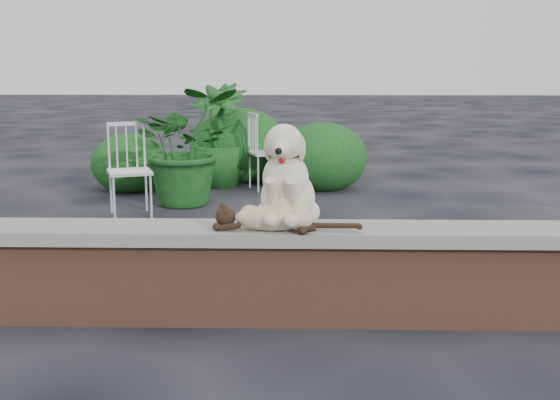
{
  "coord_description": "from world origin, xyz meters",
  "views": [
    {
      "loc": [
        -0.95,
        -3.92,
        1.53
      ],
      "look_at": [
        -1.05,
        0.2,
        0.7
      ],
      "focal_mm": 43.87,
      "sensor_mm": 36.0,
      "label": 1
    }
  ],
  "objects_px": {
    "dog": "(288,173)",
    "potted_plant_b": "(218,135)",
    "chair_e": "(268,151)",
    "chair_a": "(130,170)",
    "potted_plant_a": "(187,146)",
    "cat": "(274,216)"
  },
  "relations": [
    {
      "from": "dog",
      "to": "potted_plant_b",
      "type": "distance_m",
      "value": 4.64
    },
    {
      "from": "chair_e",
      "to": "chair_a",
      "type": "xyz_separation_m",
      "value": [
        -1.33,
        -1.53,
        0.0
      ]
    },
    {
      "from": "chair_a",
      "to": "potted_plant_a",
      "type": "bearing_deg",
      "value": 31.18
    },
    {
      "from": "chair_e",
      "to": "chair_a",
      "type": "bearing_deg",
      "value": 118.86
    },
    {
      "from": "dog",
      "to": "potted_plant_a",
      "type": "bearing_deg",
      "value": 117.88
    },
    {
      "from": "cat",
      "to": "chair_e",
      "type": "bearing_deg",
      "value": 102.05
    },
    {
      "from": "dog",
      "to": "chair_a",
      "type": "relative_size",
      "value": 0.66
    },
    {
      "from": "dog",
      "to": "chair_a",
      "type": "distance_m",
      "value": 3.27
    },
    {
      "from": "cat",
      "to": "potted_plant_a",
      "type": "distance_m",
      "value": 3.71
    },
    {
      "from": "chair_e",
      "to": "cat",
      "type": "bearing_deg",
      "value": 162.72
    },
    {
      "from": "chair_e",
      "to": "potted_plant_b",
      "type": "xyz_separation_m",
      "value": [
        -0.63,
        0.2,
        0.17
      ]
    },
    {
      "from": "dog",
      "to": "cat",
      "type": "relative_size",
      "value": 0.62
    },
    {
      "from": "chair_a",
      "to": "potted_plant_a",
      "type": "distance_m",
      "value": 0.79
    },
    {
      "from": "dog",
      "to": "cat",
      "type": "bearing_deg",
      "value": -108.82
    },
    {
      "from": "potted_plant_b",
      "to": "chair_e",
      "type": "bearing_deg",
      "value": -17.72
    },
    {
      "from": "chair_a",
      "to": "potted_plant_b",
      "type": "height_order",
      "value": "potted_plant_b"
    },
    {
      "from": "cat",
      "to": "chair_a",
      "type": "height_order",
      "value": "chair_a"
    },
    {
      "from": "chair_e",
      "to": "potted_plant_b",
      "type": "height_order",
      "value": "potted_plant_b"
    },
    {
      "from": "potted_plant_b",
      "to": "potted_plant_a",
      "type": "bearing_deg",
      "value": -100.64
    },
    {
      "from": "dog",
      "to": "potted_plant_b",
      "type": "relative_size",
      "value": 0.49
    },
    {
      "from": "dog",
      "to": "potted_plant_b",
      "type": "bearing_deg",
      "value": 110.88
    },
    {
      "from": "cat",
      "to": "chair_a",
      "type": "xyz_separation_m",
      "value": [
        -1.55,
        2.95,
        -0.19
      ]
    }
  ]
}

